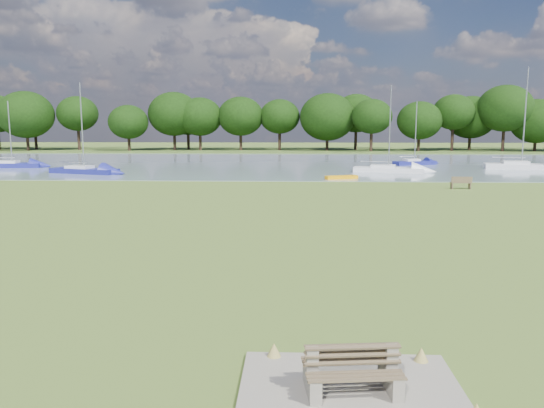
{
  "coord_description": "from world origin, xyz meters",
  "views": [
    {
      "loc": [
        -1.12,
        -23.32,
        5.07
      ],
      "look_at": [
        -1.96,
        -2.0,
        1.76
      ],
      "focal_mm": 35.0,
      "sensor_mm": 36.0,
      "label": 1
    }
  ],
  "objects_px": {
    "sailboat_3": "(521,164)",
    "sailboat_4": "(388,168)",
    "bench_pair": "(352,371)",
    "sailboat_1": "(12,163)",
    "sailboat_6": "(414,161)",
    "kayak": "(341,177)",
    "riverbank_bench": "(461,183)",
    "sailboat_2": "(84,169)"
  },
  "relations": [
    {
      "from": "kayak",
      "to": "sailboat_4",
      "type": "distance_m",
      "value": 8.53
    },
    {
      "from": "riverbank_bench",
      "to": "sailboat_4",
      "type": "distance_m",
      "value": 13.65
    },
    {
      "from": "sailboat_3",
      "to": "sailboat_6",
      "type": "xyz_separation_m",
      "value": [
        -10.16,
        5.45,
        -0.1
      ]
    },
    {
      "from": "bench_pair",
      "to": "sailboat_2",
      "type": "xyz_separation_m",
      "value": [
        -21.86,
        42.24,
        -0.0
      ]
    },
    {
      "from": "sailboat_2",
      "to": "sailboat_4",
      "type": "distance_m",
      "value": 30.44
    },
    {
      "from": "riverbank_bench",
      "to": "sailboat_2",
      "type": "xyz_separation_m",
      "value": [
        -33.59,
        10.8,
        0.0
      ]
    },
    {
      "from": "kayak",
      "to": "sailboat_1",
      "type": "bearing_deg",
      "value": 143.4
    },
    {
      "from": "kayak",
      "to": "sailboat_6",
      "type": "xyz_separation_m",
      "value": [
        10.04,
        16.18,
        0.28
      ]
    },
    {
      "from": "kayak",
      "to": "sailboat_1",
      "type": "distance_m",
      "value": 37.31
    },
    {
      "from": "bench_pair",
      "to": "riverbank_bench",
      "type": "height_order",
      "value": "bench_pair"
    },
    {
      "from": "bench_pair",
      "to": "sailboat_1",
      "type": "relative_size",
      "value": 0.26
    },
    {
      "from": "sailboat_2",
      "to": "sailboat_4",
      "type": "height_order",
      "value": "sailboat_2"
    },
    {
      "from": "sailboat_2",
      "to": "sailboat_3",
      "type": "bearing_deg",
      "value": 26.01
    },
    {
      "from": "riverbank_bench",
      "to": "sailboat_2",
      "type": "bearing_deg",
      "value": 162.57
    },
    {
      "from": "kayak",
      "to": "sailboat_3",
      "type": "height_order",
      "value": "sailboat_3"
    },
    {
      "from": "kayak",
      "to": "sailboat_6",
      "type": "relative_size",
      "value": 0.4
    },
    {
      "from": "sailboat_3",
      "to": "sailboat_4",
      "type": "xyz_separation_m",
      "value": [
        -14.93,
        -4.04,
        -0.1
      ]
    },
    {
      "from": "sailboat_1",
      "to": "sailboat_6",
      "type": "xyz_separation_m",
      "value": [
        45.81,
        5.58,
        -0.02
      ]
    },
    {
      "from": "bench_pair",
      "to": "kayak",
      "type": "distance_m",
      "value": 38.14
    },
    {
      "from": "sailboat_1",
      "to": "sailboat_2",
      "type": "height_order",
      "value": "sailboat_2"
    },
    {
      "from": "sailboat_3",
      "to": "sailboat_4",
      "type": "distance_m",
      "value": 15.47
    },
    {
      "from": "sailboat_3",
      "to": "sailboat_4",
      "type": "height_order",
      "value": "sailboat_3"
    },
    {
      "from": "sailboat_6",
      "to": "riverbank_bench",
      "type": "bearing_deg",
      "value": -116.09
    },
    {
      "from": "sailboat_4",
      "to": "sailboat_6",
      "type": "height_order",
      "value": "sailboat_4"
    },
    {
      "from": "bench_pair",
      "to": "sailboat_1",
      "type": "bearing_deg",
      "value": 117.73
    },
    {
      "from": "sailboat_2",
      "to": "sailboat_4",
      "type": "xyz_separation_m",
      "value": [
        30.34,
        2.46,
        -0.01
      ]
    },
    {
      "from": "bench_pair",
      "to": "sailboat_4",
      "type": "distance_m",
      "value": 45.5
    },
    {
      "from": "riverbank_bench",
      "to": "sailboat_6",
      "type": "relative_size",
      "value": 0.21
    },
    {
      "from": "sailboat_3",
      "to": "kayak",
      "type": "bearing_deg",
      "value": -139.88
    },
    {
      "from": "bench_pair",
      "to": "sailboat_6",
      "type": "bearing_deg",
      "value": 70.17
    },
    {
      "from": "kayak",
      "to": "sailboat_2",
      "type": "bearing_deg",
      "value": 150.32
    },
    {
      "from": "sailboat_3",
      "to": "sailboat_6",
      "type": "distance_m",
      "value": 11.53
    },
    {
      "from": "kayak",
      "to": "sailboat_6",
      "type": "distance_m",
      "value": 19.05
    },
    {
      "from": "bench_pair",
      "to": "sailboat_4",
      "type": "relative_size",
      "value": 0.22
    },
    {
      "from": "bench_pair",
      "to": "sailboat_6",
      "type": "xyz_separation_m",
      "value": [
        13.25,
        54.18,
        -0.01
      ]
    },
    {
      "from": "sailboat_4",
      "to": "sailboat_1",
      "type": "bearing_deg",
      "value": -172.83
    },
    {
      "from": "riverbank_bench",
      "to": "sailboat_6",
      "type": "xyz_separation_m",
      "value": [
        1.52,
        22.74,
        -0.01
      ]
    },
    {
      "from": "riverbank_bench",
      "to": "kayak",
      "type": "xyz_separation_m",
      "value": [
        -8.52,
        6.56,
        -0.29
      ]
    },
    {
      "from": "sailboat_6",
      "to": "sailboat_2",
      "type": "bearing_deg",
      "value": 176.53
    },
    {
      "from": "bench_pair",
      "to": "kayak",
      "type": "height_order",
      "value": "bench_pair"
    },
    {
      "from": "kayak",
      "to": "sailboat_2",
      "type": "relative_size",
      "value": 0.34
    },
    {
      "from": "riverbank_bench",
      "to": "kayak",
      "type": "height_order",
      "value": "riverbank_bench"
    }
  ]
}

